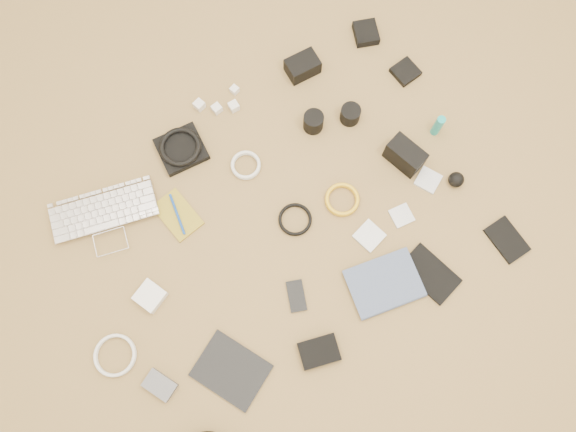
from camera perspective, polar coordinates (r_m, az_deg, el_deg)
laptop at (r=1.93m, az=-17.87°, el=-0.83°), size 0.41×0.34×0.03m
headphone_pouch at (r=1.95m, az=-10.77°, el=6.68°), size 0.17×0.16×0.03m
headphones at (r=1.93m, az=-10.89°, el=6.92°), size 0.16×0.16×0.02m
charger_a at (r=2.01m, az=-9.00°, el=11.08°), size 0.04×0.04×0.03m
charger_b at (r=2.00m, az=-7.24°, el=10.77°), size 0.03×0.03×0.03m
charger_c at (r=2.02m, az=-5.46°, el=12.65°), size 0.03×0.03×0.02m
charger_d at (r=1.99m, az=-5.52°, el=11.03°), size 0.03×0.03×0.03m
dslr_camera at (r=2.04m, az=1.49°, el=14.96°), size 0.12×0.09×0.06m
lens_pouch at (r=2.14m, az=7.92°, el=17.93°), size 0.11×0.12×0.03m
notebook_olive at (r=1.89m, az=-11.15°, el=0.11°), size 0.12×0.17×0.01m
pen_blue at (r=1.88m, az=-11.19°, el=0.18°), size 0.04×0.14×0.01m
cable_white_a at (r=1.91m, az=-4.29°, el=5.11°), size 0.11×0.11×0.01m
lens_a at (r=1.94m, az=2.60°, el=9.54°), size 0.08×0.08×0.07m
lens_b at (r=1.96m, az=6.34°, el=10.23°), size 0.08×0.08×0.06m
card_reader at (r=2.09m, az=11.84°, el=14.15°), size 0.09×0.09×0.02m
power_brick at (r=1.84m, az=-13.82°, el=-7.90°), size 0.10×0.10×0.03m
cable_white_b at (r=1.87m, az=-17.11°, el=-13.37°), size 0.13×0.13×0.01m
cable_black at (r=1.85m, az=0.73°, el=-0.40°), size 0.12×0.12×0.01m
cable_yellow at (r=1.88m, az=5.50°, el=1.61°), size 0.13×0.13×0.01m
flash at (r=1.92m, az=11.81°, el=6.04°), size 0.09×0.14×0.10m
lens_cleaner at (r=1.98m, az=14.98°, el=8.86°), size 0.04×0.04×0.10m
battery_charger at (r=1.83m, az=-12.89°, el=-16.39°), size 0.09×0.11×0.03m
tablet at (r=1.80m, az=-5.79°, el=-15.34°), size 0.23×0.26×0.01m
phone at (r=1.81m, az=0.86°, el=-8.13°), size 0.09×0.11×0.01m
filter_case_left at (r=1.86m, az=8.25°, el=-2.00°), size 0.10×0.10×0.01m
filter_case_mid at (r=1.89m, az=11.46°, el=0.04°), size 0.08×0.08×0.01m
filter_case_right at (r=1.95m, az=14.04°, el=3.57°), size 0.10×0.10×0.01m
air_blower at (r=1.95m, az=16.71°, el=3.56°), size 0.07×0.07×0.05m
drive_case at (r=1.78m, az=3.18°, el=-13.59°), size 0.14×0.12×0.03m
paperback at (r=1.82m, az=10.77°, el=-9.21°), size 0.26×0.22×0.02m
notebook_black_a at (r=1.87m, az=14.21°, el=-5.71°), size 0.14×0.20×0.01m
notebook_black_b at (r=1.97m, az=21.35°, el=-2.27°), size 0.09×0.14×0.01m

